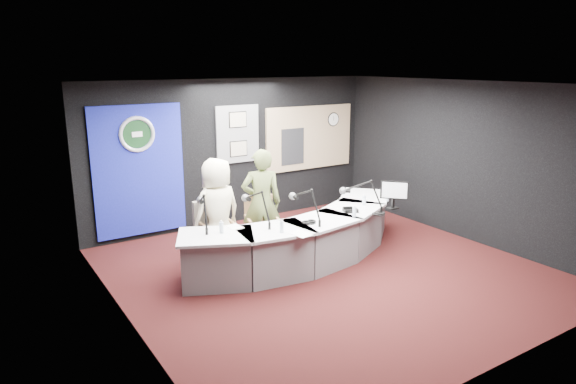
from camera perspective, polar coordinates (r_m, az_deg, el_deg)
ground at (r=7.97m, az=4.39°, el=-8.70°), size 6.00×6.00×0.00m
ceiling at (r=7.34m, az=4.81°, el=11.85°), size 6.00×6.00×0.02m
wall_back at (r=10.03m, az=-5.90°, el=4.43°), size 6.00×0.02×2.80m
wall_front at (r=5.56m, az=23.79°, el=-4.88°), size 6.00×0.02×2.80m
wall_left at (r=6.23m, az=-17.90°, el=-2.33°), size 0.02×6.00×2.80m
wall_right at (r=9.63m, az=18.95°, el=3.31°), size 0.02×6.00×2.80m
broadcast_desk at (r=8.22m, az=1.83°, el=-5.12°), size 4.50×1.90×0.75m
backdrop_panel at (r=9.34m, az=-16.22°, el=2.26°), size 1.60×0.05×2.30m
agency_seal at (r=9.19m, az=-16.43°, el=6.18°), size 0.63×0.07×0.63m
seal_center at (r=9.20m, az=-16.44°, el=6.18°), size 0.48×0.01×0.48m
pinboard at (r=9.97m, az=-5.62°, el=6.42°), size 0.90×0.04×1.10m
framed_photo_upper at (r=9.91m, az=-5.58°, el=8.00°), size 0.34×0.02×0.27m
framed_photo_lower at (r=9.99m, az=-5.50°, el=4.81°), size 0.34×0.02×0.27m
booth_window_frame at (r=10.88m, az=2.42°, el=6.07°), size 2.12×0.06×1.32m
booth_glow at (r=10.87m, az=2.45°, el=6.06°), size 2.00×0.02×1.20m
equipment_rack at (r=10.62m, az=0.51°, el=5.06°), size 0.55×0.02×0.75m
wall_clock at (r=11.17m, az=5.07°, el=8.05°), size 0.28×0.01×0.28m
armchair_left at (r=8.19m, az=-7.74°, el=-4.87°), size 0.53×0.53×0.87m
armchair_right at (r=8.43m, az=-2.93°, el=-3.65°), size 0.71×0.71×1.03m
draped_jacket at (r=8.34m, az=-8.79°, el=-3.24°), size 0.51×0.14×0.70m
person_man at (r=8.07m, az=-7.84°, el=-2.14°), size 0.90×0.67×1.68m
person_woman at (r=8.32m, az=-2.96°, el=-1.21°), size 0.76×0.64×1.77m
computer_monitor at (r=8.56m, az=11.64°, el=0.23°), size 0.35×0.37×0.33m
desk_phone at (r=8.35m, az=6.95°, el=-2.03°), size 0.27×0.25×0.06m
headphones_near at (r=8.27m, az=10.03°, el=-2.37°), size 0.20×0.20×0.03m
headphones_far at (r=7.73m, az=2.33°, el=-3.34°), size 0.23×0.23×0.04m
paper_stack at (r=7.59m, az=-5.95°, el=-3.86°), size 0.19×0.27×0.00m
notepad at (r=7.24m, az=1.42°, el=-4.69°), size 0.25×0.33×0.00m
boom_mic_a at (r=7.52m, az=-9.40°, el=-1.79°), size 0.30×0.71×0.60m
boom_mic_b at (r=7.60m, az=-3.47°, el=-1.44°), size 0.18×0.74×0.60m
boom_mic_c at (r=7.70m, az=1.99°, el=-1.21°), size 0.19×0.74×0.60m
boom_mic_d at (r=8.28m, az=8.26°, el=-0.24°), size 0.56×0.55×0.60m
water_bottles at (r=7.93m, az=3.64°, el=-2.35°), size 3.23×0.51×0.18m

